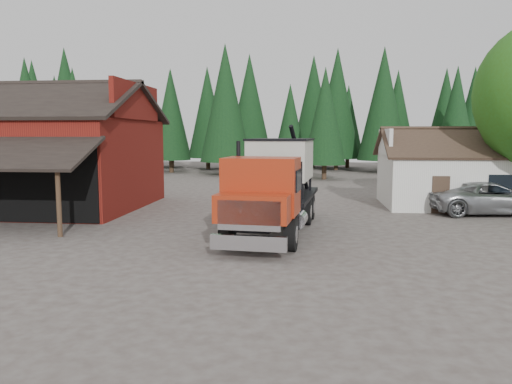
# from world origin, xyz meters

# --- Properties ---
(ground) EXTENTS (120.00, 120.00, 0.00)m
(ground) POSITION_xyz_m (0.00, 0.00, 0.00)
(ground) COLOR #463C37
(ground) RESTS_ON ground
(red_barn) EXTENTS (12.80, 13.63, 7.18)m
(red_barn) POSITION_xyz_m (-11.00, 9.90, 2.69)
(red_barn) COLOR maroon
(red_barn) RESTS_ON ground
(farmhouse) EXTENTS (8.60, 6.42, 4.65)m
(farmhouse) POSITION_xyz_m (13.00, 13.00, 1.67)
(farmhouse) COLOR silver
(farmhouse) RESTS_ON ground
(conifer_backdrop) EXTENTS (76.00, 16.00, 16.00)m
(conifer_backdrop) POSITION_xyz_m (0.00, 42.00, 0.00)
(conifer_backdrop) COLOR black
(conifer_backdrop) RESTS_ON ground
(near_pine_a) EXTENTS (4.40, 4.40, 11.40)m
(near_pine_a) POSITION_xyz_m (-22.00, 28.00, 6.39)
(near_pine_a) COLOR #382619
(near_pine_a) RESTS_ON ground
(near_pine_b) EXTENTS (3.96, 3.96, 10.40)m
(near_pine_b) POSITION_xyz_m (6.00, 30.00, 5.89)
(near_pine_b) COLOR #382619
(near_pine_b) RESTS_ON ground
(near_pine_d) EXTENTS (5.28, 5.28, 13.40)m
(near_pine_d) POSITION_xyz_m (-4.00, 34.00, 7.39)
(near_pine_d) COLOR #382619
(near_pine_d) RESTS_ON ground
(feed_truck) EXTENTS (3.74, 10.48, 4.63)m
(feed_truck) POSITION_xyz_m (3.10, 4.03, 2.16)
(feed_truck) COLOR black
(feed_truck) RESTS_ON ground
(silver_car) EXTENTS (6.42, 3.39, 1.72)m
(silver_car) POSITION_xyz_m (14.00, 10.00, 0.86)
(silver_car) COLOR #989B9F
(silver_car) RESTS_ON ground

